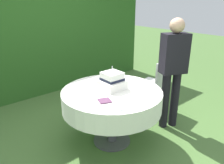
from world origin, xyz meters
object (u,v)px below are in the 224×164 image
object	(u,v)px
cake_table	(112,100)
standing_person	(173,67)
serving_plate_near	(139,92)
napkin_stack	(105,101)
serving_plate_far	(118,108)
serving_plate_left	(119,80)
wedding_cake	(112,81)
garden_chair	(157,81)

from	to	relation	value
cake_table	standing_person	size ratio (longest dim) A/B	0.79
serving_plate_near	napkin_stack	distance (m)	0.47
cake_table	serving_plate_far	world-z (taller)	serving_plate_far
serving_plate_far	serving_plate_left	bearing A→B (deg)	47.14
cake_table	wedding_cake	size ratio (longest dim) A/B	3.98
serving_plate_far	serving_plate_near	bearing A→B (deg)	17.23
serving_plate_far	garden_chair	xyz separation A→B (m)	(1.43, 0.62, -0.21)
napkin_stack	standing_person	world-z (taller)	standing_person
serving_plate_far	standing_person	world-z (taller)	standing_person
cake_table	serving_plate_far	xyz separation A→B (m)	(-0.27, -0.42, 0.13)
standing_person	cake_table	bearing A→B (deg)	164.31
wedding_cake	standing_person	xyz separation A→B (m)	(0.86, -0.31, 0.08)
cake_table	serving_plate_left	xyz separation A→B (m)	(0.32, 0.22, 0.13)
garden_chair	serving_plate_far	bearing A→B (deg)	-156.72
napkin_stack	standing_person	bearing A→B (deg)	-3.52
wedding_cake	serving_plate_near	size ratio (longest dim) A/B	2.26
serving_plate_near	wedding_cake	bearing A→B (deg)	114.08
serving_plate_left	standing_person	world-z (taller)	standing_person
cake_table	garden_chair	world-z (taller)	garden_chair
serving_plate_near	standing_person	xyz separation A→B (m)	(0.71, 0.01, 0.17)
serving_plate_far	serving_plate_left	world-z (taller)	same
garden_chair	cake_table	bearing A→B (deg)	-170.22
serving_plate_near	napkin_stack	bearing A→B (deg)	169.41
cake_table	garden_chair	bearing A→B (deg)	9.78
wedding_cake	serving_plate_left	size ratio (longest dim) A/B	2.21
serving_plate_far	cake_table	bearing A→B (deg)	57.21
standing_person	wedding_cake	bearing A→B (deg)	160.05
wedding_cake	standing_person	size ratio (longest dim) A/B	0.20
cake_table	serving_plate_left	bearing A→B (deg)	34.46
standing_person	napkin_stack	bearing A→B (deg)	176.48
napkin_stack	garden_chair	world-z (taller)	garden_chair
napkin_stack	standing_person	xyz separation A→B (m)	(1.18, -0.07, 0.17)
serving_plate_left	napkin_stack	xyz separation A→B (m)	(-0.59, -0.41, 0.00)
cake_table	serving_plate_near	xyz separation A→B (m)	(0.20, -0.27, 0.13)
serving_plate_near	standing_person	distance (m)	0.73
serving_plate_near	serving_plate_left	xyz separation A→B (m)	(0.12, 0.49, 0.00)
serving_plate_near	serving_plate_left	size ratio (longest dim) A/B	0.98
wedding_cake	serving_plate_left	bearing A→B (deg)	31.86
wedding_cake	napkin_stack	size ratio (longest dim) A/B	2.38
garden_chair	standing_person	size ratio (longest dim) A/B	0.56
wedding_cake	serving_plate_near	xyz separation A→B (m)	(0.15, -0.33, -0.09)
serving_plate_left	garden_chair	world-z (taller)	garden_chair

